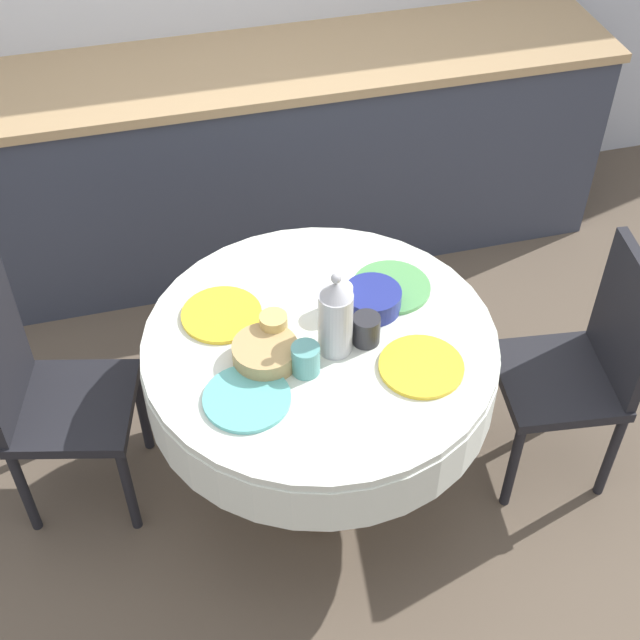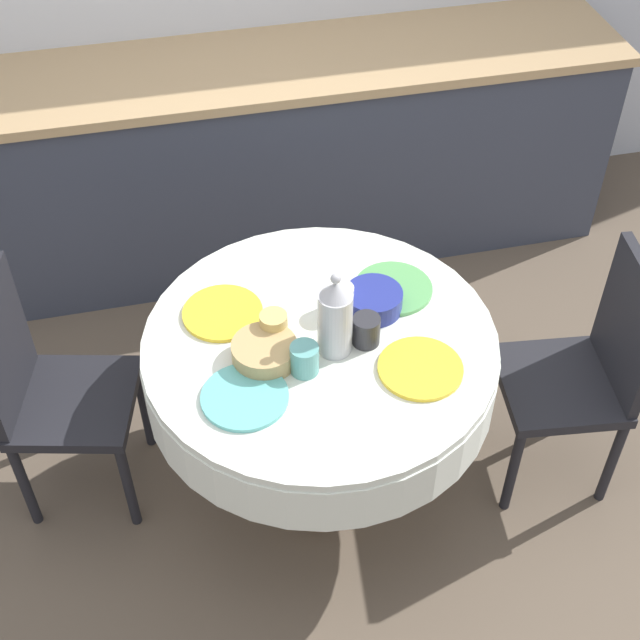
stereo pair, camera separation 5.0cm
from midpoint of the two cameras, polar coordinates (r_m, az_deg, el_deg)
The scene contains 16 objects.
ground_plane at distance 3.35m, azimuth 0.44°, elevation -10.28°, with size 12.00×12.00×0.00m, color brown.
kitchen_counter at distance 4.02m, azimuth -4.25°, elevation 10.09°, with size 3.24×0.64×0.95m.
dining_table at distance 2.86m, azimuth 0.50°, elevation -3.03°, with size 1.12×1.12×0.75m.
chair_left at distance 3.14m, azimuth 17.15°, elevation -2.88°, with size 0.45×0.45×0.94m.
chair_right at distance 3.07m, azimuth -16.69°, elevation -4.07°, with size 0.48×0.48×0.94m.
plate_near_left at distance 2.60m, azimuth -4.28°, elevation -4.94°, with size 0.26×0.26×0.01m, color #60BCB7.
cup_near_left at distance 2.64m, azimuth -0.46°, elevation -2.52°, with size 0.09×0.09×0.10m, color #5BA39E.
plate_near_right at distance 2.69m, azimuth 6.98°, elevation -3.10°, with size 0.26×0.26×0.01m, color yellow.
cup_near_right at distance 2.73m, azimuth 3.50°, elevation -0.67°, with size 0.09×0.09×0.10m, color #28282D.
plate_far_left at distance 2.85m, azimuth -5.75°, elevation 0.45°, with size 0.26×0.26×0.01m, color yellow.
cup_far_left at distance 2.74m, azimuth -2.45°, elevation -0.45°, with size 0.09×0.09×0.10m, color #DBB766.
plate_far_right at distance 2.94m, azimuth 5.20°, elevation 2.03°, with size 0.26×0.26×0.01m, color #5BA85B.
cup_far_right at distance 2.83m, azimuth 1.81°, elevation 1.33°, with size 0.09×0.09×0.10m, color white.
coffee_carafe at distance 2.64m, azimuth 1.52°, elevation 0.16°, with size 0.11×0.11×0.30m.
bread_basket at distance 2.69m, azimuth -3.03°, elevation -2.05°, with size 0.20×0.20×0.06m, color tan.
fruit_bowl at distance 2.85m, azimuth 3.95°, elevation 1.25°, with size 0.19×0.19×0.07m, color navy.
Camera 2 is at (-0.44, -1.90, 2.72)m, focal length 50.00 mm.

